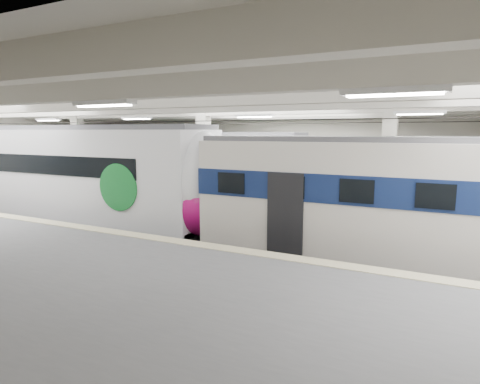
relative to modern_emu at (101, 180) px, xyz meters
The scene contains 4 objects.
station_hall 6.68m from the modern_emu, 15.23° to the right, with size 36.00×24.00×5.75m.
modern_emu is the anchor object (origin of this frame).
older_rer 12.03m from the modern_emu, ahead, with size 12.53×2.77×4.18m.
far_train 5.53m from the modern_emu, 84.01° to the left, with size 13.32×2.74×4.28m.
Camera 1 is at (6.71, -12.71, 4.34)m, focal length 30.00 mm.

